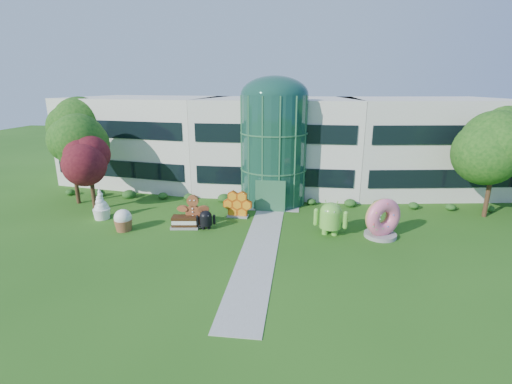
% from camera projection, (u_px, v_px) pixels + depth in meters
% --- Properties ---
extents(ground, '(140.00, 140.00, 0.00)m').
position_uv_depth(ground, '(257.00, 257.00, 23.91)').
color(ground, '#215114').
rests_on(ground, ground).
extents(building, '(46.00, 15.00, 9.30)m').
position_uv_depth(building, '(278.00, 143.00, 39.73)').
color(building, beige).
rests_on(building, ground).
extents(atrium, '(6.00, 6.00, 9.80)m').
position_uv_depth(atrium, '(274.00, 150.00, 33.95)').
color(atrium, '#194738').
rests_on(atrium, ground).
extents(walkway, '(2.40, 20.00, 0.04)m').
position_uv_depth(walkway, '(261.00, 244.00, 25.81)').
color(walkway, '#9E9E93').
rests_on(walkway, ground).
extents(tree_red, '(4.00, 4.00, 6.00)m').
position_uv_depth(tree_red, '(91.00, 177.00, 32.11)').
color(tree_red, '#3F0C14').
rests_on(tree_red, ground).
extents(trees_backdrop, '(52.00, 8.00, 8.40)m').
position_uv_depth(trees_backdrop, '(275.00, 156.00, 35.10)').
color(trees_backdrop, '#124010').
rests_on(trees_backdrop, ground).
extents(android_green, '(2.84, 2.15, 2.91)m').
position_uv_depth(android_green, '(331.00, 216.00, 27.06)').
color(android_green, '#63B439').
rests_on(android_green, ground).
extents(android_black, '(1.74, 1.39, 1.73)m').
position_uv_depth(android_black, '(206.00, 218.00, 28.27)').
color(android_black, black).
rests_on(android_black, ground).
extents(donut, '(3.18, 2.60, 2.98)m').
position_uv_depth(donut, '(382.00, 218.00, 26.66)').
color(donut, '#F45C82').
rests_on(donut, ground).
extents(gingerbread, '(2.87, 1.33, 2.56)m').
position_uv_depth(gingerbread, '(193.00, 211.00, 28.76)').
color(gingerbread, brown).
rests_on(gingerbread, ground).
extents(ice_cream_sandwich, '(2.25, 1.33, 0.95)m').
position_uv_depth(ice_cream_sandwich, '(185.00, 222.00, 28.63)').
color(ice_cream_sandwich, black).
rests_on(ice_cream_sandwich, ground).
extents(honeycomb, '(2.65, 1.10, 2.04)m').
position_uv_depth(honeycomb, '(238.00, 205.00, 30.84)').
color(honeycomb, orange).
rests_on(honeycomb, ground).
extents(froyo, '(1.56, 1.56, 2.56)m').
position_uv_depth(froyo, '(101.00, 204.00, 30.35)').
color(froyo, white).
rests_on(froyo, ground).
extents(cupcake, '(1.52, 1.52, 1.69)m').
position_uv_depth(cupcake, '(123.00, 220.00, 28.01)').
color(cupcake, white).
rests_on(cupcake, ground).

